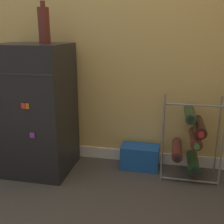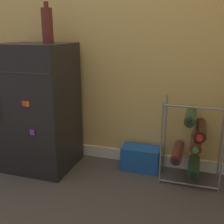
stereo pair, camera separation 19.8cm
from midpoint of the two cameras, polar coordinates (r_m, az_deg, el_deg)
name	(u,v)px [view 1 (the left image)]	position (r m, az deg, el deg)	size (l,w,h in m)	color
ground_plane	(89,194)	(1.92, -7.70, -16.23)	(14.00, 14.00, 0.00)	#423D38
mini_fridge	(36,110)	(2.14, -17.83, 0.43)	(0.50, 0.47, 0.94)	black
wine_rack	(191,139)	(2.03, 13.13, -5.45)	(0.40, 0.32, 0.58)	slate
soda_box	(140,157)	(2.18, 3.08, -9.15)	(0.28, 0.16, 0.18)	#194C9E
fridge_top_bottle	(44,25)	(2.07, -16.47, 16.60)	(0.08, 0.08, 0.28)	#56231E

